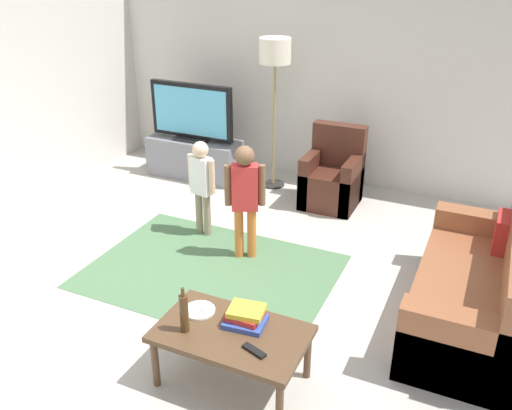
# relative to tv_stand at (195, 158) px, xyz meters

# --- Properties ---
(ground) EXTENTS (7.80, 7.80, 0.00)m
(ground) POSITION_rel_tv_stand_xyz_m (1.64, -2.30, -0.24)
(ground) COLOR #B2ADA3
(wall_back) EXTENTS (6.00, 0.12, 2.70)m
(wall_back) POSITION_rel_tv_stand_xyz_m (1.64, 0.70, 1.11)
(wall_back) COLOR silver
(wall_back) RESTS_ON ground
(area_rug) EXTENTS (2.20, 1.60, 0.01)m
(area_rug) POSITION_rel_tv_stand_xyz_m (1.29, -1.92, -0.24)
(area_rug) COLOR #4C724C
(area_rug) RESTS_ON ground
(tv_stand) EXTENTS (1.20, 0.44, 0.50)m
(tv_stand) POSITION_rel_tv_stand_xyz_m (0.00, 0.00, 0.00)
(tv_stand) COLOR slate
(tv_stand) RESTS_ON ground
(tv) EXTENTS (1.10, 0.28, 0.71)m
(tv) POSITION_rel_tv_stand_xyz_m (-0.00, -0.02, 0.60)
(tv) COLOR black
(tv) RESTS_ON tv_stand
(couch) EXTENTS (0.80, 1.80, 0.86)m
(couch) POSITION_rel_tv_stand_xyz_m (3.57, -1.72, 0.05)
(couch) COLOR brown
(couch) RESTS_ON ground
(armchair) EXTENTS (0.60, 0.60, 0.90)m
(armchair) POSITION_rel_tv_stand_xyz_m (1.85, -0.04, 0.05)
(armchair) COLOR #472319
(armchair) RESTS_ON ground
(floor_lamp) EXTENTS (0.36, 0.36, 1.78)m
(floor_lamp) POSITION_rel_tv_stand_xyz_m (1.03, 0.15, 1.30)
(floor_lamp) COLOR #262626
(floor_lamp) RESTS_ON ground
(child_near_tv) EXTENTS (0.33, 0.16, 1.00)m
(child_near_tv) POSITION_rel_tv_stand_xyz_m (0.87, -1.30, 0.36)
(child_near_tv) COLOR gray
(child_near_tv) RESTS_ON ground
(child_center) EXTENTS (0.35, 0.22, 1.12)m
(child_center) POSITION_rel_tv_stand_xyz_m (1.46, -1.54, 0.43)
(child_center) COLOR orange
(child_center) RESTS_ON ground
(coffee_table) EXTENTS (1.00, 0.60, 0.42)m
(coffee_table) POSITION_rel_tv_stand_xyz_m (2.10, -3.08, 0.13)
(coffee_table) COLOR #513823
(coffee_table) RESTS_ON ground
(book_stack) EXTENTS (0.29, 0.25, 0.11)m
(book_stack) POSITION_rel_tv_stand_xyz_m (2.15, -2.96, 0.23)
(book_stack) COLOR #334CA5
(book_stack) RESTS_ON coffee_table
(bottle) EXTENTS (0.06, 0.06, 0.33)m
(bottle) POSITION_rel_tv_stand_xyz_m (1.82, -3.20, 0.32)
(bottle) COLOR #4C3319
(bottle) RESTS_ON coffee_table
(tv_remote) EXTENTS (0.18, 0.10, 0.02)m
(tv_remote) POSITION_rel_tv_stand_xyz_m (2.32, -3.20, 0.19)
(tv_remote) COLOR black
(tv_remote) RESTS_ON coffee_table
(plate) EXTENTS (0.22, 0.22, 0.02)m
(plate) POSITION_rel_tv_stand_xyz_m (1.80, -2.98, 0.18)
(plate) COLOR white
(plate) RESTS_ON coffee_table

